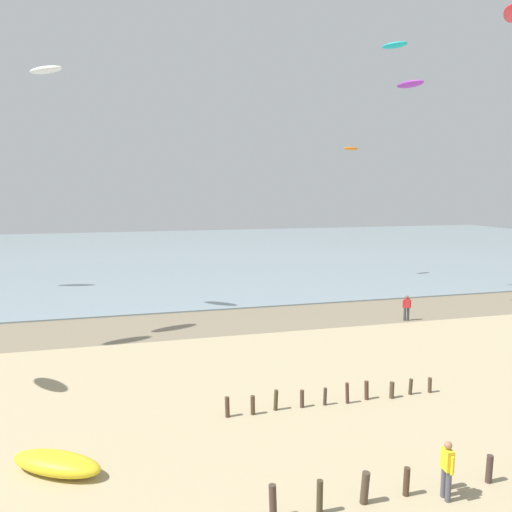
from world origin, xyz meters
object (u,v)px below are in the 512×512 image
object	(u,v)px
kite_aloft_1	(351,149)
kite_aloft_7	(46,70)
kite_aloft_4	(395,45)
person_mid_beach	(447,468)
grounded_kite	(56,463)
kite_aloft_3	(410,84)
person_nearest_camera	(407,307)

from	to	relation	value
kite_aloft_1	kite_aloft_7	size ratio (longest dim) A/B	0.66
kite_aloft_4	kite_aloft_7	world-z (taller)	kite_aloft_4
person_mid_beach	kite_aloft_4	size ratio (longest dim) A/B	0.86
grounded_kite	kite_aloft_7	distance (m)	25.70
kite_aloft_1	grounded_kite	bearing A→B (deg)	-147.30
person_mid_beach	kite_aloft_3	xyz separation A→B (m)	(10.22, 19.26, 14.66)
grounded_kite	kite_aloft_1	distance (m)	38.66
kite_aloft_1	kite_aloft_7	distance (m)	27.07
grounded_kite	kite_aloft_1	size ratio (longest dim) A/B	1.65
grounded_kite	kite_aloft_3	bearing A→B (deg)	-112.78
person_nearest_camera	kite_aloft_1	bearing A→B (deg)	78.81
kite_aloft_7	kite_aloft_1	bearing A→B (deg)	59.55
kite_aloft_3	kite_aloft_7	bearing A→B (deg)	-125.68
grounded_kite	kite_aloft_4	world-z (taller)	kite_aloft_4
kite_aloft_1	kite_aloft_7	bearing A→B (deg)	-179.89
person_nearest_camera	grounded_kite	distance (m)	23.98
person_mid_beach	grounded_kite	distance (m)	11.49
grounded_kite	kite_aloft_4	size ratio (longest dim) A/B	1.53
kite_aloft_7	person_mid_beach	bearing A→B (deg)	-20.53
kite_aloft_3	kite_aloft_4	xyz separation A→B (m)	(1.62, 5.00, 3.93)
person_nearest_camera	kite_aloft_4	distance (m)	20.02
kite_aloft_1	kite_aloft_4	distance (m)	10.97
grounded_kite	kite_aloft_7	bearing A→B (deg)	-52.01
kite_aloft_3	kite_aloft_4	bearing A→B (deg)	138.41
person_nearest_camera	kite_aloft_1	xyz separation A→B (m)	(3.05, 15.40, 11.55)
person_mid_beach	person_nearest_camera	bearing A→B (deg)	61.43
person_nearest_camera	person_mid_beach	distance (m)	19.65
grounded_kite	kite_aloft_1	xyz separation A→B (m)	(23.14, 28.48, 12.16)
person_nearest_camera	kite_aloft_3	world-z (taller)	kite_aloft_3
person_mid_beach	kite_aloft_7	bearing A→B (deg)	118.24
person_mid_beach	kite_aloft_4	bearing A→B (deg)	63.98
kite_aloft_4	kite_aloft_7	bearing A→B (deg)	50.25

